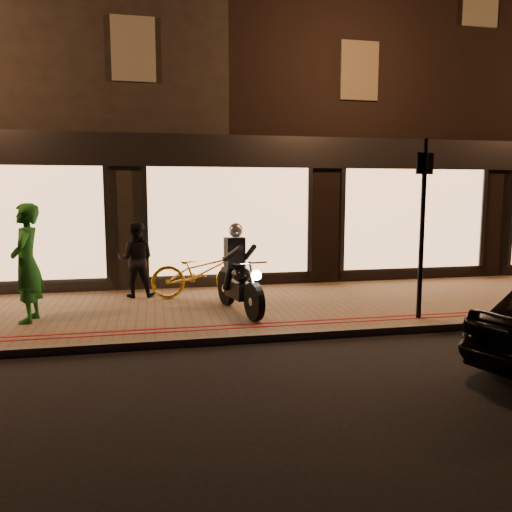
{
  "coord_description": "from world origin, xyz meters",
  "views": [
    {
      "loc": [
        -1.68,
        -7.12,
        2.25
      ],
      "look_at": [
        0.13,
        1.69,
        1.1
      ],
      "focal_mm": 35.0,
      "sensor_mm": 36.0,
      "label": 1
    }
  ],
  "objects": [
    {
      "name": "sidewalk",
      "position": [
        0.0,
        2.0,
        0.06
      ],
      "size": [
        50.0,
        4.0,
        0.12
      ],
      "primitive_type": "cube",
      "color": "brown",
      "rests_on": "ground"
    },
    {
      "name": "sign_post",
      "position": [
        2.71,
        0.47,
        1.8
      ],
      "size": [
        0.35,
        0.11,
        3.0
      ],
      "rotation": [
        0.0,
        0.0,
        0.24
      ],
      "color": "black",
      "rests_on": "sidewalk"
    },
    {
      "name": "person_dark",
      "position": [
        -2.05,
        3.24,
        0.89
      ],
      "size": [
        0.8,
        0.66,
        1.53
      ],
      "primitive_type": "imported",
      "rotation": [
        0.0,
        0.0,
        3.04
      ],
      "color": "black",
      "rests_on": "sidewalk"
    },
    {
      "name": "motorcycle",
      "position": [
        -0.22,
        1.54,
        0.73
      ],
      "size": [
        0.7,
        1.92,
        1.59
      ],
      "rotation": [
        0.0,
        0.0,
        0.22
      ],
      "color": "black",
      "rests_on": "sidewalk"
    },
    {
      "name": "kerb_stone",
      "position": [
        0.0,
        0.05,
        0.06
      ],
      "size": [
        50.0,
        0.14,
        0.12
      ],
      "primitive_type": "cube",
      "color": "#59544C",
      "rests_on": "ground"
    },
    {
      "name": "red_kerb_lines",
      "position": [
        0.0,
        0.55,
        0.12
      ],
      "size": [
        50.0,
        0.26,
        0.01
      ],
      "color": "maroon",
      "rests_on": "sidewalk"
    },
    {
      "name": "ground",
      "position": [
        0.0,
        0.0,
        0.0
      ],
      "size": [
        90.0,
        90.0,
        0.0
      ],
      "primitive_type": "plane",
      "color": "black",
      "rests_on": "ground"
    },
    {
      "name": "bicycle_gold",
      "position": [
        -0.77,
        2.94,
        0.64
      ],
      "size": [
        2.01,
        0.78,
        1.04
      ],
      "primitive_type": "imported",
      "rotation": [
        0.0,
        0.0,
        1.61
      ],
      "color": "gold",
      "rests_on": "sidewalk"
    },
    {
      "name": "person_green",
      "position": [
        -3.74,
        1.56,
        1.1
      ],
      "size": [
        0.5,
        0.73,
        1.96
      ],
      "primitive_type": "imported",
      "rotation": [
        0.0,
        0.0,
        -1.61
      ],
      "color": "#1C6925",
      "rests_on": "sidewalk"
    },
    {
      "name": "building_row",
      "position": [
        -0.0,
        8.99,
        4.25
      ],
      "size": [
        48.0,
        10.11,
        8.5
      ],
      "color": "black",
      "rests_on": "ground"
    }
  ]
}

